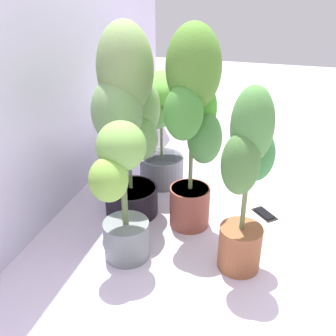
% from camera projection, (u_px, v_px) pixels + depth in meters
% --- Properties ---
extents(ground_plane, '(8.00, 8.00, 0.00)m').
position_uv_depth(ground_plane, '(219.00, 223.00, 2.03)').
color(ground_plane, silver).
rests_on(ground_plane, ground).
extents(mylar_back_wall, '(3.20, 0.01, 2.00)m').
position_uv_depth(mylar_back_wall, '(46.00, 12.00, 1.79)').
color(mylar_back_wall, silver).
rests_on(mylar_back_wall, ground).
extents(potted_plant_center, '(0.37, 0.34, 0.99)m').
position_uv_depth(potted_plant_center, '(194.00, 116.00, 1.76)').
color(potted_plant_center, brown).
rests_on(potted_plant_center, ground).
extents(potted_plant_front_left, '(0.32, 0.24, 0.81)m').
position_uv_depth(potted_plant_front_left, '(247.00, 177.00, 1.54)').
color(potted_plant_front_left, '#935532').
rests_on(potted_plant_front_left, ground).
extents(potted_plant_back_left, '(0.31, 0.25, 0.65)m').
position_uv_depth(potted_plant_back_left, '(121.00, 191.00, 1.64)').
color(potted_plant_back_left, slate).
rests_on(potted_plant_back_left, ground).
extents(potted_plant_back_center, '(0.44, 0.36, 0.99)m').
position_uv_depth(potted_plant_back_center, '(128.00, 113.00, 1.88)').
color(potted_plant_back_center, black).
rests_on(potted_plant_back_center, ground).
extents(potted_plant_back_right, '(0.41, 0.34, 0.68)m').
position_uv_depth(potted_plant_back_right, '(160.00, 122.00, 2.23)').
color(potted_plant_back_right, slate).
rests_on(potted_plant_back_right, ground).
extents(cell_phone, '(0.15, 0.15, 0.01)m').
position_uv_depth(cell_phone, '(265.00, 214.00, 2.10)').
color(cell_phone, black).
rests_on(cell_phone, ground).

